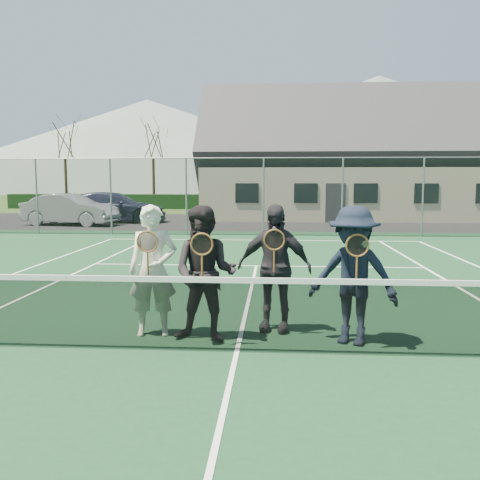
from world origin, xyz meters
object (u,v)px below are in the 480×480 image
Objects in this scene: car_b at (70,210)px; tennis_net at (237,311)px; clubhouse at (337,148)px; player_d at (353,276)px; player_c at (274,268)px; player_a at (153,270)px; car_c at (113,207)px; player_b at (205,274)px.

car_b reaches higher than tennis_net.
clubhouse is 23.88m from player_d.
car_b is 20.22m from player_d.
car_b is 19.24m from player_c.
clubhouse is 24.12m from player_a.
car_c is 20.95m from tennis_net.
player_d is at bearing -96.12° from clubhouse.
player_d is (1.93, 0.01, -0.00)m from player_b.
player_d is (2.67, -0.19, -0.00)m from player_a.
car_b is at bearing 140.30° from car_c.
tennis_net is 0.74m from player_b.
clubhouse is 24.17m from player_b.
player_c reaches higher than car_b.
tennis_net is 6.49× the size of player_a.
player_a and player_c have the same top height.
car_c is 0.46× the size of tennis_net.
car_c is at bearing -158.87° from clubhouse.
player_a is at bearing -161.72° from car_c.
tennis_net is at bearing -159.21° from car_c.
player_c reaches higher than tennis_net.
car_c is 2.96× the size of player_b.
player_a is 2.68m from player_d.
player_d is (1.02, -0.52, -0.00)m from player_c.
player_d is at bearing -155.04° from car_c.
car_c reaches higher than car_b.
car_b is 2.53× the size of player_c.
player_b is 1.00× the size of player_c.
player_a is 0.77m from player_b.
clubhouse reaches higher than car_c.
car_b is at bearing 115.73° from player_a.
tennis_net is at bearing -44.21° from player_b.
player_c is (0.91, 0.53, 0.00)m from player_b.
player_a is (8.14, -16.89, 0.17)m from car_b.
car_c is 21.13m from player_d.
player_b reaches higher than tennis_net.
car_c is 2.96× the size of player_c.
tennis_net is 0.75× the size of clubhouse.
player_b is 1.05m from player_c.
tennis_net is (7.83, -19.42, -0.23)m from car_c.
clubhouse is 23.50m from player_c.
tennis_net is 6.49× the size of player_d.
player_d reaches higher than tennis_net.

